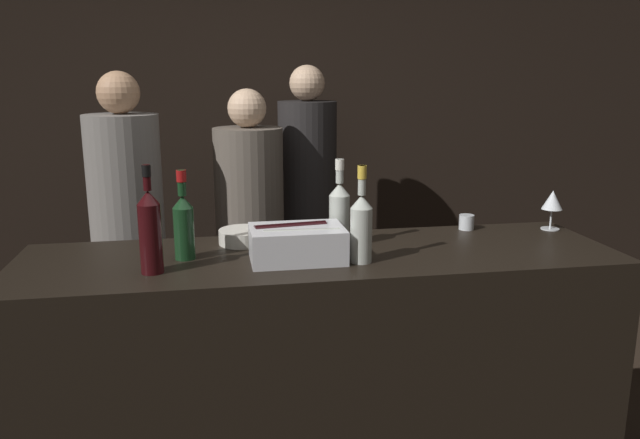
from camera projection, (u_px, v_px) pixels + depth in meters
wall_back_chalkboard at (267, 124)px, 4.18m from camera, size 6.40×0.06×2.80m
bar_counter at (321, 389)px, 2.40m from camera, size 2.18×0.63×1.09m
ice_bin_with_bottles at (297, 242)px, 2.18m from camera, size 0.33×0.22×0.13m
bowl_white at (244, 236)px, 2.41m from camera, size 0.19×0.19×0.05m
wine_glass at (552, 201)px, 2.60m from camera, size 0.09×0.09×0.17m
candle_votive at (466, 222)px, 2.62m from camera, size 0.06×0.06×0.06m
red_wine_bottle_burgundy at (184, 223)px, 2.18m from camera, size 0.07×0.07×0.32m
rose_wine_bottle at (361, 225)px, 2.14m from camera, size 0.08×0.08×0.34m
red_wine_bottle_black_foil at (150, 229)px, 2.02m from camera, size 0.07×0.07×0.36m
white_wine_bottle at (339, 211)px, 2.34m from camera, size 0.08×0.08×0.33m
person_in_hoodie at (308, 196)px, 3.82m from camera, size 0.35×0.35×1.78m
person_blond_tee at (128, 225)px, 3.20m from camera, size 0.37×0.37×1.74m
person_grey_polo at (250, 222)px, 3.51m from camera, size 0.38×0.38×1.65m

